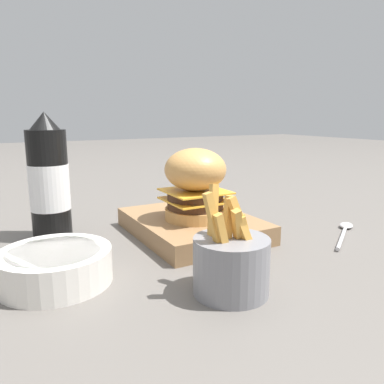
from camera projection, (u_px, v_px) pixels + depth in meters
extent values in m
plane|color=#5B5651|center=(185.00, 243.00, 0.70)|extent=(6.00, 6.00, 0.00)
cube|color=olive|center=(192.00, 225.00, 0.75)|extent=(0.28, 0.22, 0.04)
cylinder|color=tan|center=(195.00, 213.00, 0.73)|extent=(0.12, 0.12, 0.02)
cylinder|color=#422819|center=(195.00, 204.00, 0.73)|extent=(0.11, 0.11, 0.01)
cube|color=gold|center=(195.00, 200.00, 0.72)|extent=(0.11, 0.11, 0.00)
cylinder|color=#422819|center=(195.00, 196.00, 0.72)|extent=(0.11, 0.11, 0.01)
cube|color=gold|center=(195.00, 191.00, 0.72)|extent=(0.11, 0.11, 0.00)
ellipsoid|color=tan|center=(195.00, 169.00, 0.71)|extent=(0.12, 0.12, 0.08)
cylinder|color=black|center=(49.00, 185.00, 0.71)|extent=(0.07, 0.07, 0.21)
cylinder|color=silver|center=(49.00, 187.00, 0.71)|extent=(0.07, 0.07, 0.09)
cone|color=black|center=(44.00, 121.00, 0.69)|extent=(0.05, 0.05, 0.03)
cylinder|color=slate|center=(231.00, 266.00, 0.50)|extent=(0.10, 0.10, 0.08)
cube|color=gold|center=(215.00, 229.00, 0.47)|extent=(0.02, 0.03, 0.10)
cube|color=gold|center=(244.00, 237.00, 0.49)|extent=(0.02, 0.03, 0.06)
cube|color=gold|center=(238.00, 234.00, 0.49)|extent=(0.03, 0.03, 0.07)
cube|color=gold|center=(246.00, 238.00, 0.49)|extent=(0.02, 0.02, 0.06)
cube|color=gold|center=(223.00, 239.00, 0.47)|extent=(0.01, 0.03, 0.07)
cube|color=gold|center=(213.00, 220.00, 0.51)|extent=(0.03, 0.03, 0.10)
cube|color=gold|center=(243.00, 229.00, 0.48)|extent=(0.03, 0.04, 0.09)
cube|color=gold|center=(228.00, 228.00, 0.49)|extent=(0.01, 0.02, 0.09)
cylinder|color=silver|center=(55.00, 267.00, 0.53)|extent=(0.16, 0.16, 0.05)
cylinder|color=#669356|center=(54.00, 252.00, 0.53)|extent=(0.13, 0.13, 0.01)
cylinder|color=silver|center=(342.00, 238.00, 0.71)|extent=(0.09, 0.12, 0.01)
ellipsoid|color=silver|center=(346.00, 225.00, 0.79)|extent=(0.04, 0.05, 0.01)
cylinder|color=#B21E14|center=(205.00, 207.00, 0.97)|extent=(0.04, 0.04, 0.00)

